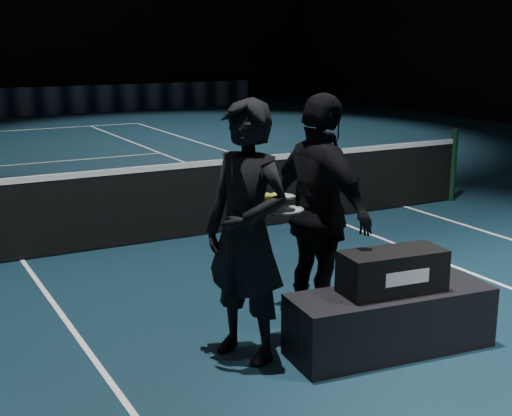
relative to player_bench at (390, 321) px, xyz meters
The scene contains 13 objects.
floor 4.38m from the player_bench, 119.22° to the left, with size 36.00×36.00×0.00m, color black.
court_lines 4.38m from the player_bench, 119.22° to the left, with size 10.98×23.78×0.01m, color white, non-canonical shape.
net_post_right 5.73m from the player_bench, 41.87° to the left, with size 0.10×0.10×1.10m, color black.
net_mesh 4.38m from the player_bench, 119.22° to the left, with size 12.80×0.02×0.86m, color black.
net_tape 4.43m from the player_bench, 119.22° to the left, with size 12.80×0.03×0.07m, color white.
player_bench is the anchor object (origin of this frame).
racket_bag 0.41m from the player_bench, 90.00° to the left, with size 0.83×0.35×0.33m, color black.
bag_signature 0.45m from the player_bench, 90.00° to the right, with size 0.39×0.00×0.11m, color white.
player_a 1.37m from the player_bench, 156.94° to the left, with size 0.73×0.48×2.01m, color black.
player_b 1.04m from the player_bench, 109.01° to the left, with size 1.18×0.49×2.01m, color black.
racket_lower 1.20m from the player_bench, 137.36° to the left, with size 0.68×0.22×0.03m, color black, non-canonical shape.
racket_upper 1.32m from the player_bench, 138.73° to the left, with size 0.68×0.22×0.03m, color black, non-canonical shape.
tennis_balls 1.39m from the player_bench, 147.14° to the left, with size 0.12×0.10×0.12m, color #A4C429, non-canonical shape.
Camera 1 is at (-1.32, -7.97, 2.44)m, focal length 50.00 mm.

